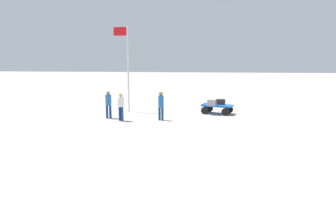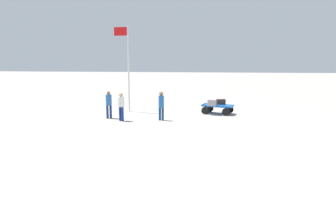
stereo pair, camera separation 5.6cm
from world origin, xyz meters
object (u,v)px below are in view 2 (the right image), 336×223
at_px(worker_supervisor, 121,104).
at_px(flagpole, 127,62).
at_px(suitcase_tan, 212,103).
at_px(worker_lead, 161,104).
at_px(suitcase_navy, 221,102).
at_px(worker_trailing, 109,103).
at_px(luggage_cart, 217,107).

bearing_deg(worker_supervisor, flagpole, -82.96).
bearing_deg(suitcase_tan, worker_supervisor, 25.95).
bearing_deg(worker_lead, flagpole, -45.50).
relative_size(suitcase_navy, worker_trailing, 0.36).
distance_m(worker_supervisor, flagpole, 3.96).
bearing_deg(suitcase_tan, worker_trailing, 16.74).
xyz_separation_m(suitcase_tan, flagpole, (5.65, -0.59, 2.56)).
bearing_deg(luggage_cart, suitcase_navy, -135.78).
distance_m(worker_lead, worker_trailing, 3.23).
xyz_separation_m(suitcase_navy, worker_trailing, (6.80, 2.57, 0.20)).
bearing_deg(suitcase_tan, suitcase_navy, -130.39).
height_order(luggage_cart, worker_lead, worker_lead).
height_order(suitcase_navy, flagpole, flagpole).
bearing_deg(worker_lead, luggage_cart, -142.28).
distance_m(luggage_cart, worker_lead, 4.26).
relative_size(suitcase_tan, flagpole, 0.10).
bearing_deg(suitcase_tan, luggage_cart, -127.40).
xyz_separation_m(luggage_cart, flagpole, (6.01, -0.12, 2.92)).
bearing_deg(flagpole, suitcase_navy, -179.03).
xyz_separation_m(luggage_cart, suitcase_tan, (0.36, 0.47, 0.36)).
distance_m(worker_lead, worker_supervisor, 2.32).
relative_size(suitcase_navy, worker_supervisor, 0.37).
xyz_separation_m(suitcase_navy, flagpole, (6.24, 0.11, 2.59)).
distance_m(worker_lead, flagpole, 4.48).
height_order(luggage_cart, suitcase_navy, suitcase_navy).
height_order(worker_lead, flagpole, flagpole).
relative_size(luggage_cart, suitcase_tan, 3.65).
bearing_deg(worker_trailing, suitcase_tan, -163.26).
height_order(suitcase_navy, worker_lead, worker_lead).
relative_size(luggage_cart, worker_supervisor, 1.31).
bearing_deg(suitcase_navy, worker_lead, 38.19).
distance_m(suitcase_navy, flagpole, 6.76).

